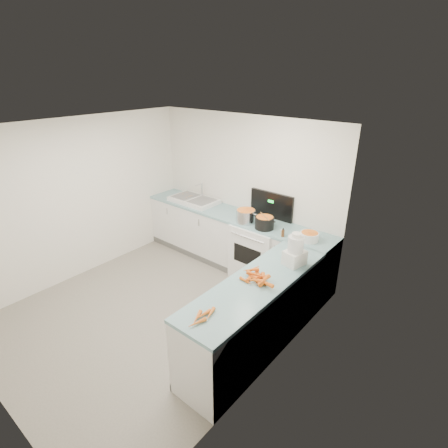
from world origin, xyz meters
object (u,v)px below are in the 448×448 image
Objects in this scene: steel_pot at (246,217)px; food_processor at (295,251)px; black_pot at (264,223)px; stove at (259,249)px; extract_bottle at (283,233)px; mixing_bowl at (309,237)px; sink at (194,200)px; spice_jar at (282,233)px.

food_processor reaches higher than steel_pot.
stove is at bearing 139.97° from black_pot.
stove is 0.76m from extract_bottle.
sink is at bearing 177.80° from mixing_bowl.
black_pot is 1.09× the size of mixing_bowl.
black_pot is at bearing 171.63° from spice_jar.
stove is 4.80× the size of black_pot.
steel_pot is 0.73× the size of food_processor.
steel_pot is 3.94× the size of spice_jar.
black_pot is 0.71m from mixing_bowl.
sink is 8.07× the size of extract_bottle.
mixing_bowl is (2.31, -0.09, 0.02)m from sink.
stove is 17.56× the size of spice_jar.
steel_pot is 1.06m from mixing_bowl.
mixing_bowl reaches higher than spice_jar.
extract_bottle is at bearing 131.23° from food_processor.
food_processor is (1.22, -0.66, 0.09)m from steel_pot.
sink is 2.60m from food_processor.
black_pot is 2.66× the size of extract_bottle.
food_processor reaches higher than black_pot.
food_processor is (0.50, -0.58, 0.13)m from extract_bottle.
steel_pot is 0.70m from spice_jar.
food_processor is (0.52, -0.60, 0.14)m from spice_jar.
sink is 11.11× the size of spice_jar.
stove is 3.26× the size of food_processor.
mixing_bowl is 0.38m from spice_jar.
food_processor is at bearing -48.77° from extract_bottle.
spice_jar is at bearing 131.24° from food_processor.
stove is at bearing 175.15° from mixing_bowl.
food_processor reaches higher than spice_jar.
sink is 2.06× the size of food_processor.
stove is 1.44m from food_processor.
sink is 1.96m from spice_jar.
spice_jar is (-0.36, -0.11, -0.02)m from mixing_bowl.
extract_bottle is 0.03m from spice_jar.
sink reaches higher than mixing_bowl.
food_processor is at bearing -17.81° from sink.
mixing_bowl is at bearing -4.85° from stove.
spice_jar is 0.19× the size of food_processor.
extract_bottle is at bearing -6.36° from steel_pot.
spice_jar is (0.69, -0.06, -0.05)m from steel_pot.
black_pot is 3.66× the size of spice_jar.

